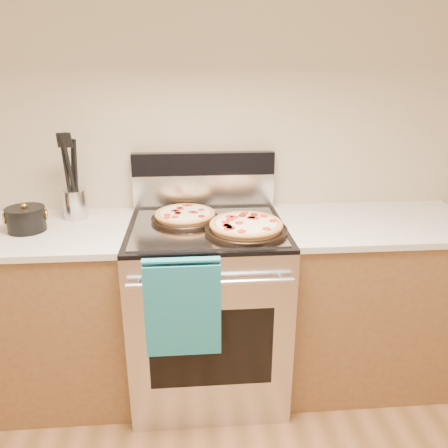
{
  "coord_description": "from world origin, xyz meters",
  "views": [
    {
      "loc": [
        -0.08,
        -0.34,
        1.64
      ],
      "look_at": [
        0.08,
        1.55,
        0.96
      ],
      "focal_mm": 35.0,
      "sensor_mm": 36.0,
      "label": 1
    }
  ],
  "objects": [
    {
      "name": "oven_handle",
      "position": [
        0.0,
        1.27,
        0.8
      ],
      "size": [
        0.7,
        0.03,
        0.03
      ],
      "primitive_type": "cylinder",
      "rotation": [
        0.0,
        1.57,
        0.0
      ],
      "color": "silver",
      "rests_on": "range_body"
    },
    {
      "name": "countertop_right",
      "position": [
        0.88,
        1.68,
        0.9
      ],
      "size": [
        1.02,
        0.64,
        0.03
      ],
      "primitive_type": "cube",
      "color": "#BAB2A7",
      "rests_on": "cabinet_right"
    },
    {
      "name": "range_body",
      "position": [
        0.0,
        1.65,
        0.45
      ],
      "size": [
        0.76,
        0.68,
        0.9
      ],
      "primitive_type": "cube",
      "color": "#B7B7BC",
      "rests_on": "ground"
    },
    {
      "name": "dish_towel",
      "position": [
        -0.12,
        1.27,
        0.7
      ],
      "size": [
        0.32,
        0.05,
        0.42
      ],
      "primitive_type": null,
      "color": "#187972",
      "rests_on": "oven_handle"
    },
    {
      "name": "cabinet_right",
      "position": [
        0.88,
        1.68,
        0.44
      ],
      "size": [
        1.0,
        0.62,
        0.88
      ],
      "primitive_type": "cube",
      "color": "brown",
      "rests_on": "ground"
    },
    {
      "name": "oven_window",
      "position": [
        0.0,
        1.31,
        0.45
      ],
      "size": [
        0.56,
        0.01,
        0.4
      ],
      "primitive_type": "cube",
      "color": "black",
      "rests_on": "range_body"
    },
    {
      "name": "saucepan",
      "position": [
        -0.85,
        1.67,
        0.96
      ],
      "size": [
        0.21,
        0.21,
        0.11
      ],
      "primitive_type": "cylinder",
      "rotation": [
        0.0,
        0.0,
        0.26
      ],
      "color": "black",
      "rests_on": "countertop_left"
    },
    {
      "name": "cabinet_left",
      "position": [
        -0.88,
        1.68,
        0.44
      ],
      "size": [
        1.0,
        0.62,
        0.88
      ],
      "primitive_type": "cube",
      "color": "brown",
      "rests_on": "ground"
    },
    {
      "name": "cooktop",
      "position": [
        0.0,
        1.65,
        0.91
      ],
      "size": [
        0.76,
        0.68,
        0.02
      ],
      "primitive_type": "cube",
      "color": "black",
      "rests_on": "range_body"
    },
    {
      "name": "foil_sheet",
      "position": [
        0.0,
        1.62,
        0.92
      ],
      "size": [
        0.7,
        0.55,
        0.01
      ],
      "primitive_type": "cube",
      "color": "gray",
      "rests_on": "cooktop"
    },
    {
      "name": "countertop_left",
      "position": [
        -0.88,
        1.68,
        0.9
      ],
      "size": [
        1.02,
        0.64,
        0.03
      ],
      "primitive_type": "cube",
      "color": "#BAB2A7",
      "rests_on": "cabinet_left"
    },
    {
      "name": "pepperoni_pizza_back",
      "position": [
        -0.1,
        1.72,
        0.95
      ],
      "size": [
        0.36,
        0.36,
        0.04
      ],
      "primitive_type": null,
      "rotation": [
        0.0,
        0.0,
        -0.08
      ],
      "color": "#B77838",
      "rests_on": "foil_sheet"
    },
    {
      "name": "backsplash_upper",
      "position": [
        0.0,
        1.96,
        1.16
      ],
      "size": [
        0.76,
        0.06,
        0.12
      ],
      "primitive_type": "cube",
      "color": "black",
      "rests_on": "backsplash_lower"
    },
    {
      "name": "pepperoni_pizza_front",
      "position": [
        0.18,
        1.53,
        0.95
      ],
      "size": [
        0.45,
        0.45,
        0.05
      ],
      "primitive_type": null,
      "rotation": [
        0.0,
        0.0,
        -0.2
      ],
      "color": "#B77838",
      "rests_on": "foil_sheet"
    },
    {
      "name": "backsplash_lower",
      "position": [
        0.0,
        1.96,
        1.01
      ],
      "size": [
        0.76,
        0.06,
        0.18
      ],
      "primitive_type": "cube",
      "color": "silver",
      "rests_on": "cooktop"
    },
    {
      "name": "wall_back",
      "position": [
        0.0,
        2.0,
        1.35
      ],
      "size": [
        4.0,
        0.0,
        4.0
      ],
      "primitive_type": "plane",
      "rotation": [
        1.57,
        0.0,
        0.0
      ],
      "color": "tan",
      "rests_on": "ground"
    },
    {
      "name": "utensil_crock",
      "position": [
        -0.66,
        1.85,
        0.99
      ],
      "size": [
        0.14,
        0.14,
        0.15
      ],
      "primitive_type": "cylinder",
      "rotation": [
        0.0,
        0.0,
        -0.15
      ],
      "color": "silver",
      "rests_on": "countertop_left"
    }
  ]
}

